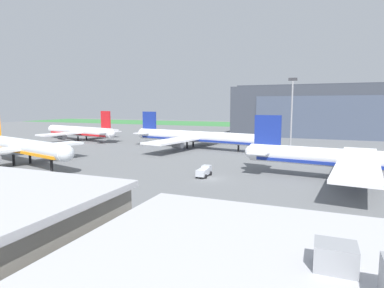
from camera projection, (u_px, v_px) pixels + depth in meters
The scene contains 9 objects.
ground_plane at pixel (210, 179), 59.81m from camera, with size 440.00×440.00×0.00m, color slate.
grass_field_strip at pixel (291, 125), 218.60m from camera, with size 440.00×56.00×0.08m, color #3A8040.
maintenance_hangar at pixel (347, 111), 139.56m from camera, with size 96.87×31.82×23.13m.
airliner_far_right at pixel (194, 137), 102.07m from camera, with size 46.98×42.52×11.53m.
airliner_near_right at pixel (362, 160), 56.09m from camera, with size 43.48×38.19×11.78m.
airliner_far_left at pixel (80, 131), 125.35m from camera, with size 39.49×34.14×11.65m.
airliner_near_left at pixel (24, 147), 72.97m from camera, with size 35.97×28.99×12.13m.
fuel_bowser at pixel (204, 171), 61.75m from camera, with size 2.13×4.93×1.92m.
apron_light_mast at pixel (292, 110), 91.24m from camera, with size 2.40×0.50×21.44m.
Camera 1 is at (18.68, -55.64, 13.70)m, focal length 29.89 mm.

